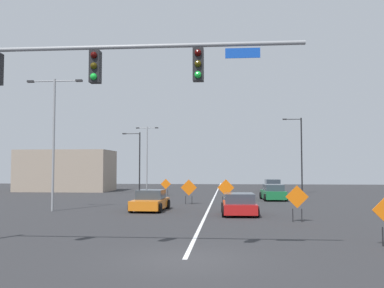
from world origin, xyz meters
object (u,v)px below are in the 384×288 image
at_px(street_lamp_far_right, 54,133).
at_px(construction_sign_left_lane, 297,199).
at_px(construction_sign_left_shoulder, 189,189).
at_px(car_orange_passing, 150,201).
at_px(car_black_distant, 272,186).
at_px(traffic_signal_assembly, 39,85).
at_px(street_lamp_far_left, 300,152).
at_px(construction_sign_median_far, 226,189).
at_px(street_lamp_near_right, 138,158).
at_px(street_lamp_mid_right, 147,153).
at_px(car_red_near, 239,204).
at_px(car_green_far, 273,193).
at_px(construction_sign_right_shoulder, 166,185).

xyz_separation_m(street_lamp_far_right, construction_sign_left_lane, (15.35, -4.62, -4.02)).
relative_size(construction_sign_left_shoulder, car_orange_passing, 0.46).
height_order(construction_sign_left_shoulder, car_black_distant, construction_sign_left_shoulder).
distance_m(traffic_signal_assembly, street_lamp_far_left, 38.22).
relative_size(street_lamp_far_left, construction_sign_median_far, 4.22).
xyz_separation_m(street_lamp_near_right, construction_sign_left_lane, (14.47, -27.70, -2.82)).
height_order(street_lamp_near_right, construction_sign_median_far, street_lamp_near_right).
height_order(street_lamp_mid_right, construction_sign_left_lane, street_lamp_mid_right).
distance_m(street_lamp_mid_right, car_black_distant, 17.44).
relative_size(street_lamp_far_right, street_lamp_far_left, 1.04).
distance_m(construction_sign_left_lane, car_red_near, 4.46).
height_order(construction_sign_left_lane, car_orange_passing, construction_sign_left_lane).
bearing_deg(construction_sign_median_far, car_green_far, 57.33).
xyz_separation_m(construction_sign_median_far, car_green_far, (4.18, 6.52, -0.62)).
height_order(street_lamp_mid_right, car_green_far, street_lamp_mid_right).
bearing_deg(street_lamp_far_right, car_black_distant, 55.57).
bearing_deg(construction_sign_left_shoulder, street_lamp_far_right, -144.08).
height_order(traffic_signal_assembly, car_black_distant, traffic_signal_assembly).
distance_m(street_lamp_near_right, construction_sign_right_shoulder, 8.24).
distance_m(traffic_signal_assembly, construction_sign_left_lane, 14.54).
bearing_deg(car_black_distant, construction_sign_left_shoulder, -114.42).
bearing_deg(car_black_distant, car_green_far, -95.56).
height_order(street_lamp_mid_right, street_lamp_far_right, street_lamp_far_right).
relative_size(construction_sign_left_lane, car_red_near, 0.48).
distance_m(street_lamp_far_left, construction_sign_median_far, 18.77).
distance_m(construction_sign_left_shoulder, construction_sign_right_shoulder, 11.02).
bearing_deg(street_lamp_mid_right, street_lamp_near_right, -88.91).
bearing_deg(car_black_distant, traffic_signal_assembly, -106.35).
bearing_deg(construction_sign_right_shoulder, street_lamp_far_left, 16.47).
relative_size(construction_sign_left_lane, construction_sign_left_shoulder, 0.99).
height_order(street_lamp_mid_right, car_black_distant, street_lamp_mid_right).
height_order(traffic_signal_assembly, street_lamp_far_left, street_lamp_far_left).
bearing_deg(construction_sign_left_shoulder, construction_sign_median_far, -29.72).
height_order(street_lamp_far_right, construction_sign_left_lane, street_lamp_far_right).
distance_m(traffic_signal_assembly, construction_sign_right_shoulder, 31.44).
height_order(street_lamp_far_left, car_red_near, street_lamp_far_left).
bearing_deg(traffic_signal_assembly, car_green_far, 68.20).
bearing_deg(car_red_near, street_lamp_mid_right, 110.68).
bearing_deg(car_black_distant, street_lamp_mid_right, 164.53).
relative_size(traffic_signal_assembly, construction_sign_left_shoulder, 6.91).
bearing_deg(car_green_far, construction_sign_right_shoulder, 151.75).
relative_size(street_lamp_mid_right, construction_sign_left_lane, 4.39).
height_order(street_lamp_far_right, construction_sign_median_far, street_lamp_far_right).
height_order(construction_sign_right_shoulder, car_orange_passing, construction_sign_right_shoulder).
bearing_deg(construction_sign_left_lane, car_black_distant, 86.68).
xyz_separation_m(street_lamp_near_right, car_orange_passing, (5.58, -22.22, -3.41)).
height_order(construction_sign_left_lane, construction_sign_left_shoulder, construction_sign_left_shoulder).
height_order(construction_sign_left_shoulder, car_red_near, construction_sign_left_shoulder).
xyz_separation_m(street_lamp_far_left, construction_sign_median_far, (-8.28, -16.50, -3.43)).
height_order(construction_sign_left_shoulder, construction_sign_right_shoulder, construction_sign_left_shoulder).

